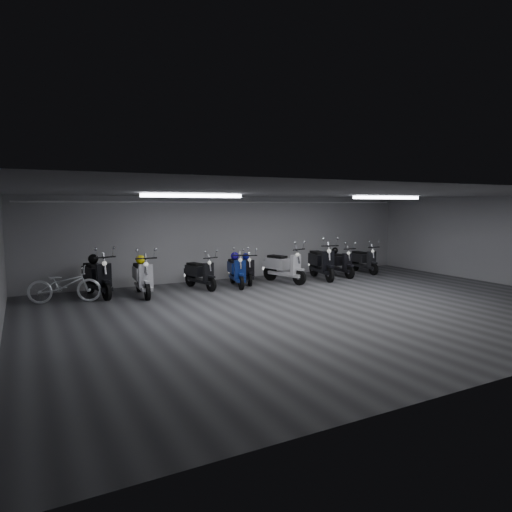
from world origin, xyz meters
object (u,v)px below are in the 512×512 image
scooter_8 (339,259)px  helmet_0 (93,259)px  scooter_0 (97,271)px  scooter_4 (237,266)px  bicycle (64,281)px  helmet_3 (141,260)px  scooter_3 (200,269)px  scooter_9 (364,256)px  scooter_6 (284,261)px  scooter_5 (247,265)px  scooter_7 (322,258)px  helmet_2 (235,256)px  scooter_2 (143,271)px  helmet_4 (246,256)px  helmet_1 (335,250)px

scooter_8 → helmet_0: size_ratio=6.18×
scooter_0 → scooter_4: 4.08m
bicycle → helmet_3: size_ratio=6.89×
scooter_8 → scooter_4: bearing=179.7°
scooter_3 → scooter_9: 6.51m
scooter_4 → scooter_6: size_ratio=0.92×
scooter_5 → bicycle: 5.50m
scooter_7 → helmet_2: (-3.09, 0.36, 0.18)m
scooter_3 → scooter_6: bearing=-19.2°
scooter_8 → scooter_2: bearing=-179.8°
scooter_7 → helmet_4: scooter_7 is taller
scooter_5 → helmet_3: (-3.47, -0.23, 0.40)m
scooter_2 → scooter_4: (2.94, 0.11, -0.05)m
scooter_7 → helmet_0: bearing=-173.7°
scooter_6 → helmet_2: 1.67m
scooter_8 → scooter_9: size_ratio=1.02×
scooter_6 → bicycle: scooter_6 is taller
scooter_5 → helmet_2: bearing=-147.1°
scooter_9 → helmet_2: scooter_9 is taller
helmet_3 → helmet_4: bearing=7.1°
scooter_3 → scooter_2: bearing=174.1°
scooter_4 → helmet_1: 4.05m
scooter_2 → helmet_0: scooter_2 is taller
helmet_0 → helmet_2: 4.19m
helmet_4 → scooter_7: bearing=-16.0°
scooter_7 → scooter_3: bearing=-171.4°
scooter_2 → helmet_4: scooter_2 is taller
scooter_7 → scooter_8: scooter_7 is taller
bicycle → scooter_0: bearing=-52.1°
scooter_3 → helmet_4: (1.76, 0.45, 0.24)m
scooter_2 → scooter_7: (6.08, -0.02, 0.05)m
bicycle → helmet_0: 1.13m
scooter_2 → scooter_4: scooter_2 is taller
scooter_8 → scooter_7: bearing=-169.1°
scooter_4 → helmet_3: 2.94m
bicycle → helmet_2: bicycle is taller
scooter_0 → helmet_3: (1.15, -0.22, 0.28)m
helmet_0 → scooter_5: bearing=-3.1°
scooter_7 → scooter_2: bearing=-167.9°
scooter_7 → scooter_9: (2.23, 0.40, -0.12)m
bicycle → helmet_2: 5.00m
bicycle → helmet_3: bearing=-71.2°
scooter_3 → scooter_9: size_ratio=0.98×
scooter_2 → scooter_5: size_ratio=1.17×
scooter_4 → scooter_8: (4.04, 0.06, -0.01)m
scooter_9 → scooter_0: bearing=-177.0°
bicycle → scooter_8: bearing=-75.3°
scooter_4 → scooter_9: 5.38m
scooter_5 → scooter_7: bearing=5.6°
scooter_4 → scooter_7: 3.14m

